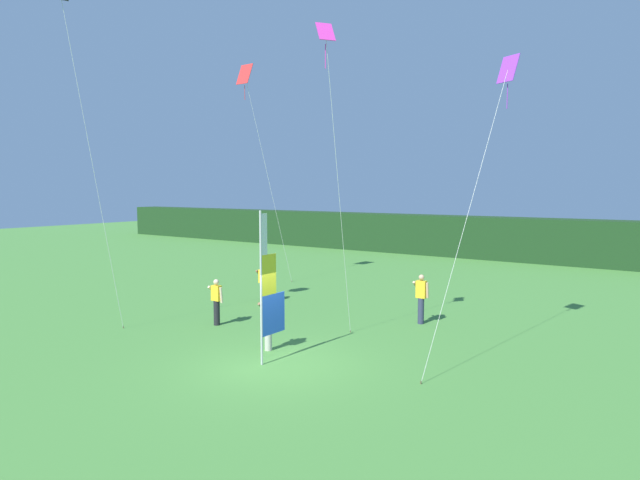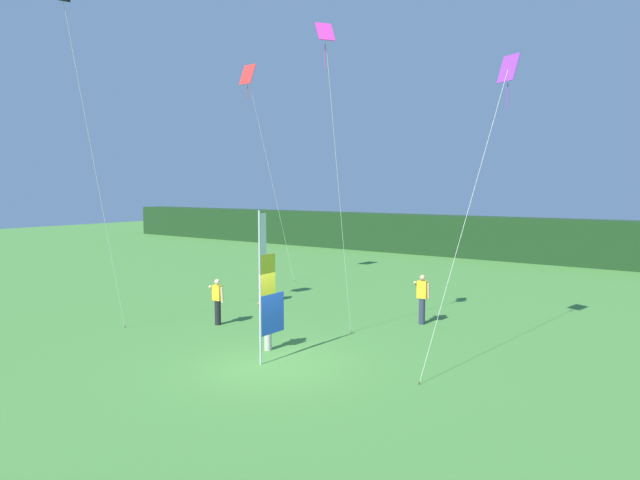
{
  "view_description": "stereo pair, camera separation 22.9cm",
  "coord_description": "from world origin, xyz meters",
  "px_view_note": "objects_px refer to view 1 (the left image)",
  "views": [
    {
      "loc": [
        9.45,
        -11.33,
        4.83
      ],
      "look_at": [
        -0.35,
        2.62,
        3.23
      ],
      "focal_mm": 30.6,
      "sensor_mm": 36.0,
      "label": 1
    },
    {
      "loc": [
        9.64,
        -11.19,
        4.83
      ],
      "look_at": [
        -0.35,
        2.62,
        3.23
      ],
      "focal_mm": 30.6,
      "sensor_mm": 36.0,
      "label": 2
    }
  ],
  "objects_px": {
    "kite_purple_diamond_1": "(503,88)",
    "person_far_right": "(421,297)",
    "person_near_banner": "(268,321)",
    "kite_red_diamond_0": "(247,84)",
    "banner_flag": "(268,290)",
    "kite_magenta_diamond_3": "(328,63)",
    "person_far_left": "(263,282)",
    "person_mid_field": "(217,301)"
  },
  "relations": [
    {
      "from": "kite_purple_diamond_1",
      "to": "person_far_right",
      "type": "bearing_deg",
      "value": 147.54
    },
    {
      "from": "person_near_banner",
      "to": "kite_red_diamond_0",
      "type": "xyz_separation_m",
      "value": [
        -8.18,
        8.08,
        9.02
      ]
    },
    {
      "from": "banner_flag",
      "to": "kite_purple_diamond_1",
      "type": "relative_size",
      "value": 0.49
    },
    {
      "from": "person_far_right",
      "to": "kite_red_diamond_0",
      "type": "bearing_deg",
      "value": 166.85
    },
    {
      "from": "banner_flag",
      "to": "kite_magenta_diamond_3",
      "type": "height_order",
      "value": "kite_magenta_diamond_3"
    },
    {
      "from": "banner_flag",
      "to": "kite_red_diamond_0",
      "type": "bearing_deg",
      "value": 134.94
    },
    {
      "from": "banner_flag",
      "to": "person_far_left",
      "type": "height_order",
      "value": "banner_flag"
    },
    {
      "from": "kite_red_diamond_0",
      "to": "kite_magenta_diamond_3",
      "type": "xyz_separation_m",
      "value": [
        9.38,
        -6.69,
        -1.41
      ]
    },
    {
      "from": "banner_flag",
      "to": "person_mid_field",
      "type": "xyz_separation_m",
      "value": [
        -4.21,
        2.11,
        -1.16
      ]
    },
    {
      "from": "person_mid_field",
      "to": "kite_purple_diamond_1",
      "type": "relative_size",
      "value": 0.19
    },
    {
      "from": "person_near_banner",
      "to": "person_mid_field",
      "type": "relative_size",
      "value": 1.03
    },
    {
      "from": "kite_red_diamond_0",
      "to": "kite_purple_diamond_1",
      "type": "distance_m",
      "value": 14.78
    },
    {
      "from": "banner_flag",
      "to": "person_far_left",
      "type": "xyz_separation_m",
      "value": [
        -5.44,
        6.01,
        -1.17
      ]
    },
    {
      "from": "kite_magenta_diamond_3",
      "to": "kite_purple_diamond_1",
      "type": "bearing_deg",
      "value": 25.23
    },
    {
      "from": "person_near_banner",
      "to": "person_far_right",
      "type": "bearing_deg",
      "value": 67.11
    },
    {
      "from": "kite_red_diamond_0",
      "to": "person_far_left",
      "type": "bearing_deg",
      "value": -40.04
    },
    {
      "from": "person_near_banner",
      "to": "kite_purple_diamond_1",
      "type": "height_order",
      "value": "kite_purple_diamond_1"
    },
    {
      "from": "banner_flag",
      "to": "kite_purple_diamond_1",
      "type": "xyz_separation_m",
      "value": [
        4.96,
        4.35,
        5.61
      ]
    },
    {
      "from": "person_far_left",
      "to": "kite_magenta_diamond_3",
      "type": "xyz_separation_m",
      "value": [
        5.91,
        -3.78,
        7.65
      ]
    },
    {
      "from": "person_mid_field",
      "to": "person_far_right",
      "type": "bearing_deg",
      "value": 36.61
    },
    {
      "from": "kite_magenta_diamond_3",
      "to": "person_far_left",
      "type": "bearing_deg",
      "value": 147.41
    },
    {
      "from": "person_mid_field",
      "to": "kite_purple_diamond_1",
      "type": "bearing_deg",
      "value": 13.68
    },
    {
      "from": "person_far_right",
      "to": "person_mid_field",
      "type": "bearing_deg",
      "value": -143.39
    },
    {
      "from": "person_mid_field",
      "to": "kite_red_diamond_0",
      "type": "bearing_deg",
      "value": 124.56
    },
    {
      "from": "person_mid_field",
      "to": "kite_red_diamond_0",
      "type": "xyz_separation_m",
      "value": [
        -4.69,
        6.81,
        9.05
      ]
    },
    {
      "from": "banner_flag",
      "to": "person_near_banner",
      "type": "relative_size",
      "value": 2.52
    },
    {
      "from": "person_near_banner",
      "to": "person_far_left",
      "type": "distance_m",
      "value": 6.99
    },
    {
      "from": "person_far_right",
      "to": "kite_magenta_diamond_3",
      "type": "distance_m",
      "value": 8.74
    },
    {
      "from": "person_mid_field",
      "to": "person_far_right",
      "type": "relative_size",
      "value": 0.92
    },
    {
      "from": "kite_magenta_diamond_3",
      "to": "person_mid_field",
      "type": "bearing_deg",
      "value": -178.55
    },
    {
      "from": "person_far_left",
      "to": "person_far_right",
      "type": "distance_m",
      "value": 7.09
    },
    {
      "from": "person_near_banner",
      "to": "kite_purple_diamond_1",
      "type": "xyz_separation_m",
      "value": [
        5.7,
        3.5,
        6.75
      ]
    },
    {
      "from": "person_near_banner",
      "to": "kite_magenta_diamond_3",
      "type": "height_order",
      "value": "kite_magenta_diamond_3"
    },
    {
      "from": "kite_red_diamond_0",
      "to": "kite_magenta_diamond_3",
      "type": "relative_size",
      "value": 1.13
    },
    {
      "from": "person_far_left",
      "to": "kite_purple_diamond_1",
      "type": "xyz_separation_m",
      "value": [
        10.4,
        -1.66,
        6.78
      ]
    },
    {
      "from": "person_near_banner",
      "to": "person_far_right",
      "type": "distance_m",
      "value": 6.1
    },
    {
      "from": "person_near_banner",
      "to": "kite_magenta_diamond_3",
      "type": "bearing_deg",
      "value": 49.05
    },
    {
      "from": "person_far_left",
      "to": "kite_purple_diamond_1",
      "type": "height_order",
      "value": "kite_purple_diamond_1"
    },
    {
      "from": "person_near_banner",
      "to": "person_mid_field",
      "type": "distance_m",
      "value": 3.71
    },
    {
      "from": "person_mid_field",
      "to": "kite_purple_diamond_1",
      "type": "distance_m",
      "value": 11.62
    },
    {
      "from": "person_far_left",
      "to": "kite_purple_diamond_1",
      "type": "bearing_deg",
      "value": -9.08
    },
    {
      "from": "person_far_left",
      "to": "banner_flag",
      "type": "bearing_deg",
      "value": -47.86
    }
  ]
}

